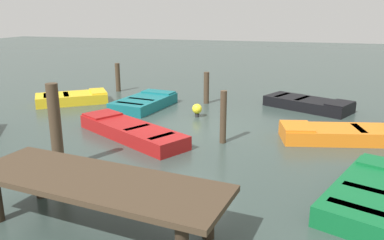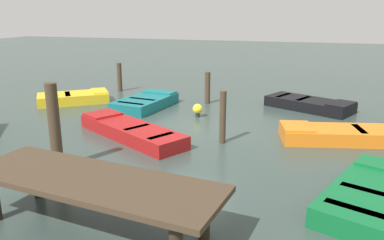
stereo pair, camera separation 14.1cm
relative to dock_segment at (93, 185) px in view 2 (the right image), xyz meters
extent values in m
plane|color=#33423D|center=(0.14, -6.02, -0.82)|extent=(80.00, 80.00, 0.00)
cube|color=#423323|center=(0.00, 0.00, 0.08)|extent=(4.75, 2.02, 0.10)
cylinder|color=#2E2318|center=(1.77, -0.73, -0.40)|extent=(0.20, 0.20, 0.85)
cylinder|color=#2E2318|center=(-1.89, -0.29, -0.40)|extent=(0.20, 0.20, 0.85)
cube|color=#14666B|center=(2.84, -8.39, -0.62)|extent=(1.86, 3.07, 0.40)
cube|color=beige|center=(2.84, -8.39, -0.48)|extent=(1.48, 2.59, 0.04)
cube|color=#14666B|center=(2.68, -9.50, -0.39)|extent=(1.41, 0.81, 0.06)
cube|color=#9B9789|center=(2.87, -8.17, -0.44)|extent=(1.17, 0.36, 0.04)
cube|color=#9B9789|center=(2.98, -7.38, -0.44)|extent=(1.17, 0.36, 0.04)
cube|color=black|center=(-3.35, -10.07, -0.62)|extent=(3.50, 2.63, 0.40)
cube|color=gray|center=(-3.35, -10.07, -0.48)|extent=(2.94, 2.15, 0.04)
cube|color=black|center=(-4.49, -9.51, -0.39)|extent=(1.17, 1.39, 0.06)
cube|color=#776E5D|center=(-3.13, -10.17, -0.44)|extent=(0.64, 1.02, 0.04)
cube|color=#776E5D|center=(-2.33, -10.57, -0.44)|extent=(0.64, 1.02, 0.04)
cube|color=gold|center=(6.06, -8.24, -0.62)|extent=(3.04, 2.77, 0.40)
cube|color=#4C3319|center=(6.06, -8.24, -0.48)|extent=(2.53, 2.28, 0.04)
cube|color=gold|center=(5.20, -8.90, -0.39)|extent=(1.23, 1.34, 0.06)
cube|color=#42301E|center=(6.23, -8.12, -0.44)|extent=(0.80, 0.96, 0.04)
cube|color=#42301E|center=(6.84, -7.65, -0.44)|extent=(0.80, 0.96, 0.04)
cube|color=#0F602D|center=(-4.69, -2.39, -0.62)|extent=(2.36, 3.45, 0.40)
cube|color=orange|center=(-4.69, -2.39, -0.48)|extent=(1.92, 2.90, 0.04)
cube|color=#B06E1E|center=(-4.60, -2.16, -0.44)|extent=(1.03, 0.55, 0.04)
cube|color=#B06E1E|center=(-4.29, -1.34, -0.44)|extent=(1.03, 0.55, 0.04)
cube|color=maroon|center=(1.68, -4.79, -0.62)|extent=(4.14, 2.97, 0.40)
cube|color=black|center=(1.68, -4.79, -0.48)|extent=(3.48, 2.46, 0.04)
cube|color=maroon|center=(3.09, -5.57, -0.39)|extent=(1.28, 1.31, 0.06)
cube|color=black|center=(1.41, -4.64, -0.44)|extent=(0.60, 0.85, 0.04)
cube|color=black|center=(0.43, -4.09, -0.44)|extent=(0.60, 0.85, 0.04)
cube|color=orange|center=(-4.55, -6.37, -0.62)|extent=(4.03, 2.11, 0.40)
cube|color=black|center=(-4.55, -6.37, -0.48)|extent=(3.41, 1.71, 0.04)
cube|color=orange|center=(-3.09, -6.02, -0.39)|extent=(1.08, 1.28, 0.06)
cube|color=black|center=(-4.83, -6.44, -0.44)|extent=(0.42, 0.98, 0.04)
cylinder|color=#423323|center=(2.32, -2.11, 0.22)|extent=(0.28, 0.28, 2.09)
cylinder|color=#423323|center=(5.38, -11.08, -0.15)|extent=(0.22, 0.22, 1.34)
cylinder|color=#423323|center=(-1.06, -5.15, -0.05)|extent=(0.18, 0.18, 1.54)
cylinder|color=#423323|center=(0.70, -9.86, -0.17)|extent=(0.22, 0.22, 1.30)
cylinder|color=#262626|center=(0.46, -7.67, -0.76)|extent=(0.16, 0.16, 0.12)
sphere|color=yellow|center=(0.46, -7.67, -0.52)|extent=(0.36, 0.36, 0.36)
camera|label=1|loc=(-3.30, 5.24, 2.84)|focal=35.99mm
camera|label=2|loc=(-3.43, 5.20, 2.84)|focal=35.99mm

